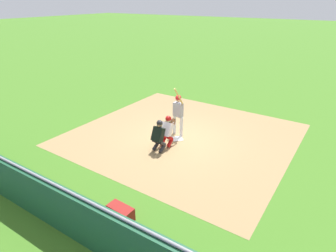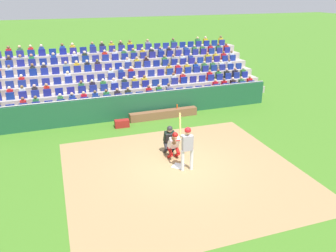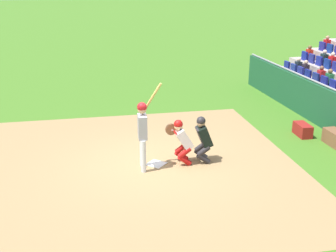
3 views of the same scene
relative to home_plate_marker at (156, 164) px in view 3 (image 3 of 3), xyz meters
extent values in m
plane|color=#417521|center=(0.00, 0.00, -0.02)|extent=(160.00, 160.00, 0.00)
cube|color=#9D7E52|center=(0.00, 0.50, -0.01)|extent=(9.05, 8.59, 0.01)
cube|color=white|center=(0.00, 0.00, 0.00)|extent=(0.62, 0.62, 0.02)
cylinder|color=silver|center=(-0.39, 0.40, 0.41)|extent=(0.14, 0.14, 0.86)
cylinder|color=silver|center=(-0.02, 0.37, 0.41)|extent=(0.14, 0.14, 0.86)
cube|color=#95939D|center=(-0.21, 0.39, 1.15)|extent=(0.42, 0.25, 0.61)
sphere|color=tan|center=(-0.21, 0.39, 1.61)|extent=(0.22, 0.22, 0.22)
sphere|color=#B1171C|center=(-0.21, 0.39, 1.67)|extent=(0.25, 0.25, 0.25)
cylinder|color=#95939D|center=(-0.16, 0.36, 1.44)|extent=(0.45, 0.17, 0.14)
cylinder|color=#95939D|center=(0.00, 0.34, 1.44)|extent=(0.17, 0.15, 0.13)
cylinder|color=tan|center=(-0.01, 0.10, 1.84)|extent=(0.21, 0.51, 0.78)
sphere|color=black|center=(0.05, 0.31, 1.47)|extent=(0.06, 0.06, 0.06)
cylinder|color=#B51311|center=(-0.23, -0.72, 0.14)|extent=(0.15, 0.39, 0.34)
cylinder|color=#B51311|center=(-0.23, -0.72, 0.36)|extent=(0.15, 0.38, 0.33)
cylinder|color=#B51311|center=(0.09, -0.71, 0.14)|extent=(0.15, 0.39, 0.34)
cylinder|color=#B51311|center=(0.09, -0.71, 0.36)|extent=(0.15, 0.38, 0.33)
cube|color=silver|center=(-0.07, -0.72, 0.70)|extent=(0.43, 0.50, 0.59)
cube|color=#B51311|center=(-0.08, -0.61, 0.70)|extent=(0.39, 0.29, 0.42)
sphere|color=#D8B17D|center=(-0.08, -0.58, 1.04)|extent=(0.22, 0.22, 0.22)
cube|color=black|center=(-0.08, -0.58, 1.04)|extent=(0.20, 0.14, 0.19)
sphere|color=#B51311|center=(-0.08, -0.58, 1.10)|extent=(0.24, 0.24, 0.24)
cylinder|color=brown|center=(0.04, -0.42, 0.93)|extent=(0.08, 0.30, 0.30)
cylinder|color=silver|center=(0.07, -0.59, 0.86)|extent=(0.16, 0.40, 0.22)
cylinder|color=#262427|center=(-0.24, -1.24, 0.14)|extent=(0.17, 0.39, 0.34)
cylinder|color=#262427|center=(-0.24, -1.24, 0.36)|extent=(0.17, 0.39, 0.33)
cylinder|color=#262427|center=(0.08, -1.26, 0.14)|extent=(0.17, 0.39, 0.34)
cylinder|color=#262427|center=(0.08, -1.26, 0.36)|extent=(0.17, 0.39, 0.33)
cube|color=black|center=(-0.08, -1.30, 0.72)|extent=(0.45, 0.46, 0.60)
cube|color=#262427|center=(-0.07, -1.18, 0.72)|extent=(0.40, 0.25, 0.45)
sphere|color=#A77D5B|center=(-0.07, -1.20, 1.08)|extent=(0.22, 0.22, 0.22)
cube|color=black|center=(-0.07, -1.20, 1.08)|extent=(0.21, 0.13, 0.20)
sphere|color=#262427|center=(-0.07, -1.20, 1.15)|extent=(0.24, 0.24, 0.24)
cube|color=maroon|center=(1.17, -4.91, 0.18)|extent=(0.75, 0.40, 0.39)
cube|color=navy|center=(4.58, -8.05, 0.63)|extent=(0.44, 0.10, 0.42)
cube|color=navy|center=(5.24, -8.05, 0.63)|extent=(0.44, 0.10, 0.42)
cube|color=#276F3C|center=(5.24, -8.28, 0.68)|extent=(0.32, 0.22, 0.52)
sphere|color=brown|center=(5.24, -8.28, 1.04)|extent=(0.19, 0.19, 0.19)
cube|color=navy|center=(5.89, -8.05, 0.63)|extent=(0.44, 0.10, 0.42)
cube|color=red|center=(5.89, -8.28, 0.68)|extent=(0.32, 0.22, 0.52)
sphere|color=brown|center=(5.89, -8.28, 1.04)|extent=(0.19, 0.19, 0.19)
cube|color=navy|center=(6.54, -8.05, 0.63)|extent=(0.44, 0.10, 0.42)
cube|color=navy|center=(7.20, -8.05, 0.63)|extent=(0.44, 0.10, 0.42)
cube|color=#28212A|center=(7.20, -8.28, 0.68)|extent=(0.32, 0.22, 0.52)
sphere|color=#D3AC8C|center=(7.20, -8.28, 1.04)|extent=(0.19, 0.19, 0.19)
cube|color=navy|center=(7.85, -8.05, 0.63)|extent=(0.44, 0.10, 0.42)
cube|color=#1E2A30|center=(7.85, -8.28, 0.68)|extent=(0.32, 0.22, 0.52)
sphere|color=beige|center=(7.85, -8.28, 1.04)|extent=(0.19, 0.19, 0.19)
cube|color=navy|center=(8.51, -8.05, 0.63)|extent=(0.44, 0.10, 0.42)
cube|color=navy|center=(5.89, -8.93, 1.06)|extent=(0.44, 0.10, 0.42)
cube|color=navy|center=(6.54, -8.93, 1.06)|extent=(0.44, 0.10, 0.42)
cube|color=red|center=(6.54, -9.16, 1.11)|extent=(0.32, 0.22, 0.52)
sphere|color=beige|center=(6.54, -9.16, 1.47)|extent=(0.19, 0.19, 0.19)
cube|color=navy|center=(7.20, -8.93, 1.06)|extent=(0.44, 0.10, 0.42)
cube|color=#1C2D2C|center=(7.20, -9.16, 1.11)|extent=(0.32, 0.22, 0.52)
sphere|color=beige|center=(7.20, -9.16, 1.47)|extent=(0.19, 0.19, 0.19)
cube|color=navy|center=(7.85, -8.93, 1.06)|extent=(0.44, 0.10, 0.42)
cube|color=navy|center=(8.51, -8.93, 1.06)|extent=(0.44, 0.10, 0.42)
cube|color=red|center=(8.51, -9.16, 1.11)|extent=(0.32, 0.22, 0.52)
sphere|color=brown|center=(8.51, -9.16, 1.47)|extent=(0.19, 0.19, 0.19)
cube|color=navy|center=(7.85, -9.81, 1.49)|extent=(0.44, 0.10, 0.42)
cube|color=navy|center=(8.51, -9.81, 1.49)|extent=(0.44, 0.10, 0.42)
cube|color=red|center=(8.51, -10.04, 1.54)|extent=(0.32, 0.22, 0.52)
sphere|color=tan|center=(8.51, -10.04, 1.90)|extent=(0.19, 0.19, 0.19)
camera|label=1|loc=(5.49, -9.29, 5.45)|focal=30.52mm
camera|label=2|loc=(4.50, 11.16, 6.54)|focal=36.38mm
camera|label=3|loc=(-10.58, 2.03, 4.82)|focal=47.10mm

